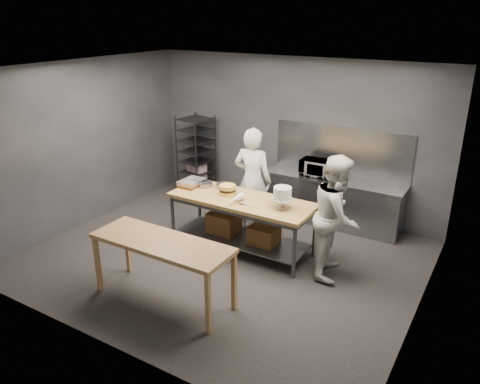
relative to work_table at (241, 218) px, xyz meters
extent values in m
plane|color=black|center=(-0.07, -0.43, -0.57)|extent=(6.00, 6.00, 0.00)
cube|color=#4C4F54|center=(-0.07, 2.07, 0.93)|extent=(6.00, 0.04, 3.00)
cube|color=olive|center=(0.02, -0.01, 0.32)|extent=(2.40, 0.90, 0.06)
cube|color=#47494C|center=(0.02, -0.01, -0.37)|extent=(2.25, 0.75, 0.03)
cylinder|color=#47494C|center=(-1.12, -0.40, -0.14)|extent=(0.06, 0.06, 0.86)
cylinder|color=#47494C|center=(-1.12, 0.38, -0.14)|extent=(0.06, 0.06, 0.86)
cylinder|color=#47494C|center=(1.16, -0.40, -0.14)|extent=(0.06, 0.06, 0.86)
cylinder|color=#47494C|center=(1.16, 0.38, -0.14)|extent=(0.06, 0.06, 0.86)
cube|color=brown|center=(-0.36, 0.02, -0.18)|extent=(0.50, 0.40, 0.35)
cube|color=brown|center=(0.43, 0.00, -0.21)|extent=(0.45, 0.38, 0.30)
cube|color=olive|center=(-0.15, -1.82, 0.30)|extent=(2.00, 0.70, 0.06)
cube|color=olive|center=(-1.10, -2.12, -0.15)|extent=(0.06, 0.06, 0.84)
cube|color=olive|center=(-1.10, -1.52, -0.15)|extent=(0.06, 0.06, 0.84)
cube|color=olive|center=(0.80, -2.12, -0.15)|extent=(0.06, 0.06, 0.84)
cube|color=olive|center=(0.80, -1.52, -0.15)|extent=(0.06, 0.06, 0.84)
cube|color=slate|center=(0.93, 1.75, 0.31)|extent=(2.60, 0.60, 0.04)
cube|color=slate|center=(0.93, 1.75, -0.14)|extent=(2.56, 0.56, 0.86)
cube|color=slate|center=(0.93, 2.05, 0.78)|extent=(2.60, 0.02, 0.90)
cube|color=black|center=(-2.11, 1.67, 0.30)|extent=(0.68, 0.72, 1.75)
cube|color=white|center=(-2.11, 1.67, -0.03)|extent=(0.41, 0.28, 0.45)
imported|color=white|center=(-0.20, 0.73, 0.39)|extent=(0.75, 0.53, 1.92)
imported|color=silver|center=(1.60, 0.07, 0.36)|extent=(0.88, 1.03, 1.87)
imported|color=black|center=(0.57, 1.75, 0.48)|extent=(0.54, 0.37, 0.30)
cylinder|color=#B5A991|center=(0.76, -0.04, 0.36)|extent=(0.20, 0.20, 0.02)
cylinder|color=#B5A991|center=(0.76, -0.04, 0.43)|extent=(0.06, 0.06, 0.12)
cylinder|color=#B5A991|center=(0.76, -0.04, 0.50)|extent=(0.34, 0.34, 0.02)
cylinder|color=white|center=(0.76, -0.04, 0.60)|extent=(0.28, 0.28, 0.19)
cylinder|color=#F4D34D|center=(-0.28, 0.04, 0.38)|extent=(0.28, 0.28, 0.06)
cylinder|color=black|center=(-0.28, 0.04, 0.43)|extent=(0.28, 0.28, 0.04)
cylinder|color=#F4D34D|center=(-0.28, 0.04, 0.48)|extent=(0.28, 0.28, 0.06)
cylinder|color=gray|center=(-0.83, 0.16, 0.39)|extent=(0.28, 0.28, 0.07)
cylinder|color=gray|center=(-0.50, 0.25, 0.39)|extent=(0.26, 0.26, 0.07)
cylinder|color=gray|center=(-1.00, 0.19, 0.39)|extent=(0.28, 0.28, 0.07)
cylinder|color=gray|center=(-0.98, 0.21, 0.39)|extent=(0.27, 0.27, 0.07)
cone|color=white|center=(0.03, -0.22, 0.41)|extent=(0.14, 0.38, 0.12)
cube|color=slate|center=(0.33, -0.23, 0.35)|extent=(0.28, 0.02, 0.00)
cube|color=black|center=(0.15, -0.23, 0.36)|extent=(0.09, 0.02, 0.02)
cube|color=brown|center=(-1.04, -0.07, 0.37)|extent=(0.30, 0.20, 0.05)
cube|color=silver|center=(-1.04, -0.07, 0.43)|extent=(0.31, 0.21, 0.06)
cube|color=brown|center=(-1.03, 0.16, 0.37)|extent=(0.30, 0.20, 0.05)
cube|color=silver|center=(-1.03, 0.16, 0.43)|extent=(0.31, 0.21, 0.06)
camera|label=1|loc=(3.62, -6.06, 3.18)|focal=35.00mm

